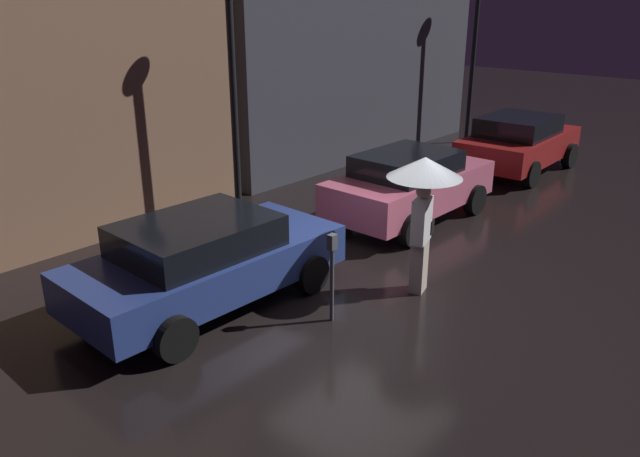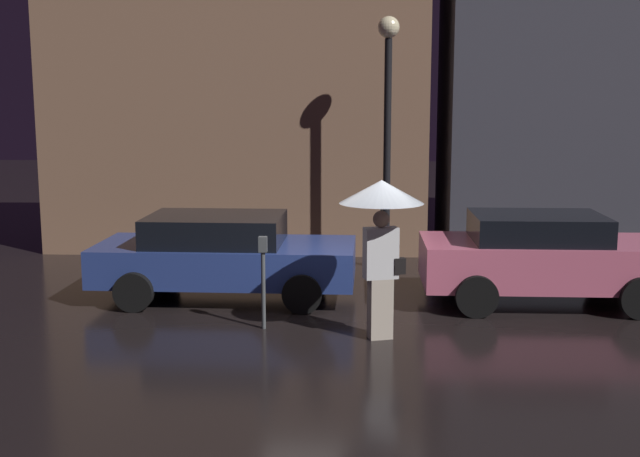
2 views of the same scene
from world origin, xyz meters
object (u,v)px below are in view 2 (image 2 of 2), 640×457
Objects in this scene: parked_car_blue at (224,254)px; street_lamp_near at (388,101)px; pedestrian_with_umbrella at (381,213)px; parking_meter at (263,272)px; parked_car_pink at (544,257)px.

parked_car_blue is 4.40m from street_lamp_near.
pedestrian_with_umbrella reaches higher than parked_car_blue.
street_lamp_near is (1.90, 4.14, 2.37)m from parking_meter.
parked_car_pink is at bearing -0.52° from parked_car_blue.
parked_car_pink is at bearing -159.57° from pedestrian_with_umbrella.
parked_car_blue is 5.16m from parked_car_pink.
parked_car_pink is 2.94× the size of parking_meter.
pedestrian_with_umbrella is 1.63× the size of parking_meter.
pedestrian_with_umbrella is (-2.66, -1.99, 0.98)m from parked_car_pink.
parked_car_blue is at bearing -57.21° from pedestrian_with_umbrella.
street_lamp_near reaches higher than pedestrian_with_umbrella.
parked_car_blue is at bearing -139.05° from street_lamp_near.
pedestrian_with_umbrella is 0.46× the size of street_lamp_near.
street_lamp_near is (-2.41, 2.55, 2.43)m from parked_car_pink.
street_lamp_near is at bearing -109.54° from pedestrian_with_umbrella.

